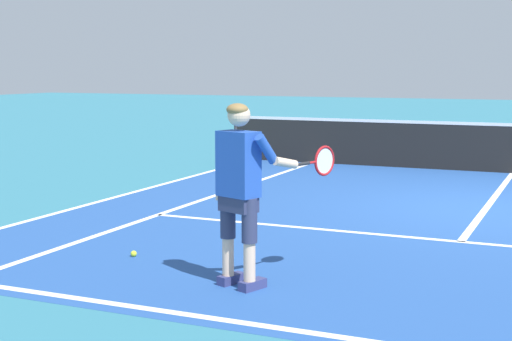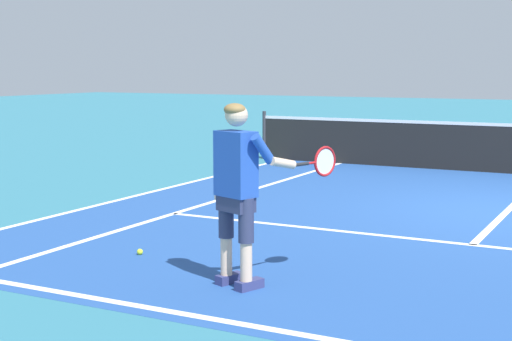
% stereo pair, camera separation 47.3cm
% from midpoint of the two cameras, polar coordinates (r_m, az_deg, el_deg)
% --- Properties ---
extents(ground_plane, '(80.00, 80.00, 0.00)m').
position_cam_midpoint_polar(ground_plane, '(11.44, 15.76, -2.79)').
color(ground_plane, teal).
extents(court_inner_surface, '(10.98, 10.43, 0.00)m').
position_cam_midpoint_polar(court_inner_surface, '(10.53, 15.04, -3.64)').
color(court_inner_surface, '#234C93').
rests_on(court_inner_surface, ground).
extents(line_service, '(8.23, 0.10, 0.01)m').
position_cam_midpoint_polar(line_service, '(9.19, 13.71, -5.23)').
color(line_service, white).
rests_on(line_service, ground).
extents(line_centre_service, '(0.10, 6.40, 0.01)m').
position_cam_midpoint_polar(line_centre_service, '(12.30, 16.34, -2.07)').
color(line_centre_service, white).
rests_on(line_centre_service, ground).
extents(line_singles_left, '(0.10, 10.03, 0.01)m').
position_cam_midpoint_polar(line_singles_left, '(11.85, -5.03, -2.15)').
color(line_singles_left, white).
rests_on(line_singles_left, ground).
extents(line_doubles_left, '(0.10, 10.03, 0.01)m').
position_cam_midpoint_polar(line_doubles_left, '(12.56, -10.54, -1.69)').
color(line_doubles_left, white).
rests_on(line_doubles_left, ground).
extents(tennis_player, '(0.92, 1.01, 1.71)m').
position_cam_midpoint_polar(tennis_player, '(6.95, -3.07, -0.89)').
color(tennis_player, navy).
rests_on(tennis_player, ground).
extents(tennis_ball_near_feet, '(0.07, 0.07, 0.07)m').
position_cam_midpoint_polar(tennis_ball_near_feet, '(8.40, -10.78, -6.17)').
color(tennis_ball_near_feet, '#CCE02D').
rests_on(tennis_ball_near_feet, ground).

